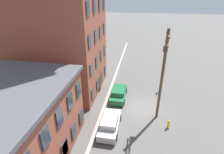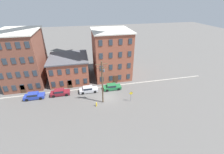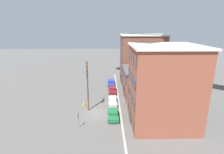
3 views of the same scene
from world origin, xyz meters
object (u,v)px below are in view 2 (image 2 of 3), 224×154
Objects in this scene: car_maroon at (60,92)px; utility_pole at (102,81)px; car_silver at (88,89)px; fire_hydrant at (96,104)px; car_green at (112,87)px; caution_sign at (131,95)px; car_blue at (34,96)px.

car_maroon is 0.45× the size of utility_pole.
fire_hydrant is at bearing -78.16° from car_silver.
car_green is 6.52m from caution_sign.
caution_sign reaches higher than car_blue.
car_blue is 0.45× the size of utility_pole.
utility_pole reaches higher than fire_hydrant.
car_maroon is 4.58× the size of fire_hydrant.
fire_hydrant is at bearing -146.67° from utility_pole.
car_silver is (6.68, -0.14, 0.00)m from car_maroon.
car_blue is 18.25m from car_green.
fire_hydrant is (1.23, -5.88, -0.27)m from car_silver.
car_maroon is 1.00× the size of car_green.
utility_pole reaches higher than caution_sign.
car_silver is at bearing -1.23° from car_maroon.
utility_pole reaches higher than car_maroon.
utility_pole is (9.55, -4.95, 4.73)m from car_maroon.
car_blue is 5.69m from car_maroon.
utility_pole is at bearing -27.40° from car_maroon.
caution_sign is at bearing 1.01° from fire_hydrant.
car_green reaches higher than fire_hydrant.
car_silver is 0.45× the size of utility_pole.
car_silver is 1.00× the size of car_green.
fire_hydrant is at bearing -23.19° from car_blue.
caution_sign reaches higher than car_silver.
utility_pole is at bearing 33.33° from fire_hydrant.
car_silver is 1.70× the size of caution_sign.
utility_pole reaches higher than car_green.
car_maroon is at bearing 178.77° from car_silver.
car_blue is 16.65m from utility_pole.
utility_pole is at bearing 171.19° from caution_sign.
fire_hydrant is (7.92, -6.03, -0.27)m from car_maroon.
utility_pole is 5.36m from fire_hydrant.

